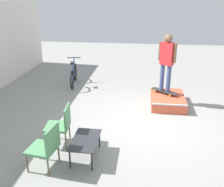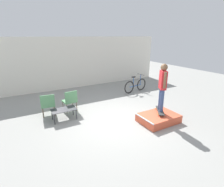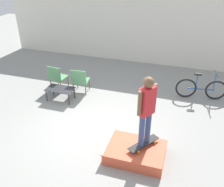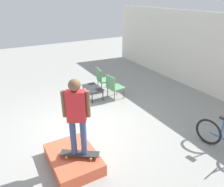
# 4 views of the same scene
# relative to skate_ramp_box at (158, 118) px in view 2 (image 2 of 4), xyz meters

# --- Properties ---
(ground_plane) EXTENTS (24.00, 24.00, 0.00)m
(ground_plane) POSITION_rel_skate_ramp_box_xyz_m (-1.36, 0.74, -0.15)
(ground_plane) COLOR gray
(house_wall_back) EXTENTS (12.00, 0.06, 3.00)m
(house_wall_back) POSITION_rel_skate_ramp_box_xyz_m (-1.36, 5.94, 1.35)
(house_wall_back) COLOR white
(house_wall_back) RESTS_ON ground_plane
(skate_ramp_box) EXTENTS (1.41, 1.00, 0.32)m
(skate_ramp_box) POSITION_rel_skate_ramp_box_xyz_m (0.00, 0.00, 0.00)
(skate_ramp_box) COLOR #DB5638
(skate_ramp_box) RESTS_ON ground_plane
(skateboard_on_ramp) EXTENTS (0.66, 0.83, 0.07)m
(skateboard_on_ramp) POSITION_rel_skate_ramp_box_xyz_m (0.17, 0.11, 0.23)
(skateboard_on_ramp) COLOR #2D2D2D
(skateboard_on_ramp) RESTS_ON skate_ramp_box
(person_skater) EXTENTS (0.36, 0.51, 1.74)m
(person_skater) POSITION_rel_skate_ramp_box_xyz_m (0.17, 0.11, 1.27)
(person_skater) COLOR #384C7A
(person_skater) RESTS_ON skateboard_on_ramp
(coffee_table) EXTENTS (0.91, 0.53, 0.42)m
(coffee_table) POSITION_rel_skate_ramp_box_xyz_m (-2.99, 1.89, 0.22)
(coffee_table) COLOR #2D2D33
(coffee_table) RESTS_ON ground_plane
(patio_chair_left) EXTENTS (0.58, 0.58, 0.91)m
(patio_chair_left) POSITION_rel_skate_ramp_box_xyz_m (-3.44, 2.54, 0.36)
(patio_chair_left) COLOR brown
(patio_chair_left) RESTS_ON ground_plane
(patio_chair_right) EXTENTS (0.57, 0.57, 0.91)m
(patio_chair_right) POSITION_rel_skate_ramp_box_xyz_m (-2.55, 2.54, 0.36)
(patio_chair_right) COLOR brown
(patio_chair_right) RESTS_ON ground_plane
(bicycle) EXTENTS (1.66, 0.52, 0.97)m
(bicycle) POSITION_rel_skate_ramp_box_xyz_m (1.46, 3.39, 0.22)
(bicycle) COLOR black
(bicycle) RESTS_ON ground_plane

